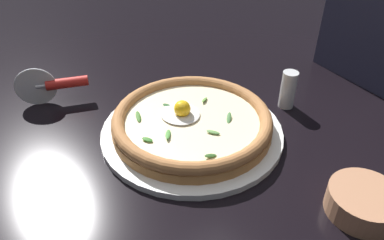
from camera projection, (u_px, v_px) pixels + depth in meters
The scene contains 6 objects.
ground_plane at pixel (211, 140), 0.71m from camera, with size 2.40×2.40×0.03m, color black.
pizza_plate at pixel (192, 131), 0.70m from camera, with size 0.34×0.34×0.01m, color white.
pizza at pixel (192, 121), 0.69m from camera, with size 0.30×0.30×0.05m.
side_bowl at pixel (364, 202), 0.54m from camera, with size 0.11×0.11×0.04m, color #B37956.
pizza_cutter at pixel (57, 84), 0.77m from camera, with size 0.07×0.14×0.08m.
pepper_shaker at pixel (288, 90), 0.76m from camera, with size 0.03×0.03×0.08m, color silver.
Camera 1 is at (0.42, -0.37, 0.43)m, focal length 34.47 mm.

